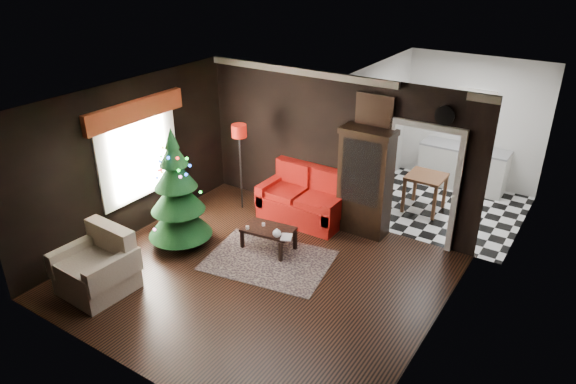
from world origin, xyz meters
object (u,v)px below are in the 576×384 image
Objects in this scene: curio_cabinet at (365,184)px; kitchen_table at (424,193)px; floor_lamp at (241,170)px; armchair at (95,265)px; wall_clock at (445,115)px; christmas_tree at (177,191)px; teapot at (277,233)px; loveseat at (303,196)px; coffee_table at (269,238)px.

kitchen_table is (0.65, 1.43, -0.57)m from curio_cabinet.
floor_lamp is 2.46× the size of kitchen_table.
floor_lamp is at bearing 90.17° from armchair.
wall_clock is at bearing 8.53° from curio_cabinet.
wall_clock is at bearing 33.00° from christmas_tree.
curio_cabinet is 0.90× the size of christmas_tree.
teapot is (-0.80, -1.63, -0.47)m from curio_cabinet.
loveseat is 2.45m from kitchen_table.
christmas_tree is 4.82m from kitchen_table.
coffee_table is 3.56m from wall_clock.
christmas_tree is at bearing -138.24° from curio_cabinet.
curio_cabinet is 1.88m from teapot.
kitchen_table is (-0.55, 1.25, -2.00)m from wall_clock.
teapot is at bearing 18.76° from christmas_tree.
coffee_table is 5.37× the size of teapot.
wall_clock is (1.20, 0.18, 1.43)m from curio_cabinet.
loveseat reaches higher than teapot.
christmas_tree is at bearing 88.27° from armchair.
loveseat is at bearing 71.24° from armchair.
teapot is 3.39m from kitchen_table.
armchair is at bearing -121.82° from coffee_table.
kitchen_table reaches higher than coffee_table.
armchair is at bearing -123.73° from curio_cabinet.
kitchen_table is at bearing 49.39° from christmas_tree.
curio_cabinet is 1.97m from coffee_table.
wall_clock reaches higher than christmas_tree.
armchair is 1.17× the size of coffee_table.
teapot is (0.29, -0.17, 0.27)m from coffee_table.
armchair is 2.85m from coffee_table.
floor_lamp reaches higher than loveseat.
kitchen_table is (3.11, 3.63, -0.68)m from christmas_tree.
teapot is 0.22× the size of kitchen_table.
coffee_table is at bearing -36.34° from floor_lamp.
curio_cabinet is at bearing 59.00° from armchair.
wall_clock is (3.64, 0.65, 1.55)m from floor_lamp.
christmas_tree is 2.81× the size of kitchen_table.
loveseat is 0.89× the size of curio_cabinet.
floor_lamp is 11.34× the size of teapot.
kitchen_table is at bearing 65.56° from curio_cabinet.
curio_cabinet is at bearing -114.44° from kitchen_table.
coffee_table is (1.35, -0.99, -0.62)m from floor_lamp.
wall_clock is (3.79, 4.06, 1.92)m from armchair.
curio_cabinet is (1.15, 0.22, 0.45)m from loveseat.
teapot is (1.79, 2.25, 0.02)m from armchair.
curio_cabinet is at bearing 10.83° from loveseat.
christmas_tree is (-0.02, -1.72, 0.22)m from floor_lamp.
curio_cabinet reaches higher than coffee_table.
coffee_table is 1.17× the size of kitchen_table.
floor_lamp is at bearing -168.90° from loveseat.
loveseat is 1.25m from curio_cabinet.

